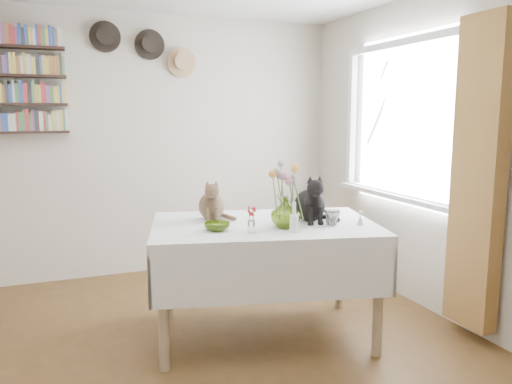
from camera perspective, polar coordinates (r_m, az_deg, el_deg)
name	(u,v)px	position (r m, az deg, el deg)	size (l,w,h in m)	color
room	(197,170)	(2.76, -6.71, 2.48)	(4.08, 4.58, 2.58)	brown
window	(401,133)	(4.36, 16.19, 6.45)	(0.12, 1.52, 1.32)	white
curtain	(478,175)	(3.65, 24.06, 1.75)	(0.12, 0.38, 2.10)	brown
dining_table	(264,251)	(3.49, 0.93, -6.78)	(1.71, 1.31, 0.81)	white
tabby_cat	(211,199)	(3.55, -5.13, -0.78)	(0.20, 0.25, 0.30)	brown
black_cat	(310,197)	(3.50, 6.15, -0.58)	(0.23, 0.29, 0.34)	black
flower_vase	(286,212)	(3.29, 3.43, -2.31)	(0.20, 0.20, 0.21)	#8CAC34
green_bowl	(217,226)	(3.23, -4.46, -3.95)	(0.17, 0.17, 0.05)	#8CAC34
drinking_glass	(332,218)	(3.41, 8.67, -2.90)	(0.11, 0.11, 0.10)	white
candlestick	(294,222)	(3.17, 4.36, -3.44)	(0.05, 0.05, 0.19)	white
berry_jar	(251,219)	(3.15, -0.54, -3.13)	(0.05, 0.05, 0.19)	white
porcelain_figurine	(360,219)	(3.45, 11.82, -3.00)	(0.05, 0.05, 0.10)	white
flower_bouquet	(286,176)	(3.26, 3.41, 1.80)	(0.17, 0.13, 0.39)	#4C7233
bookshelf_unit	(4,80)	(4.83, -26.88, 11.36)	(1.00, 0.16, 0.91)	black
wall_hats	(147,48)	(4.94, -12.40, 15.80)	(0.98, 0.09, 0.48)	black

